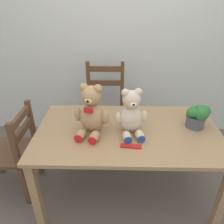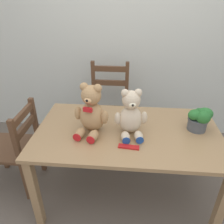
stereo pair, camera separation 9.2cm
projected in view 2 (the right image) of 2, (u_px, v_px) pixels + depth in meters
wall_back at (132, 30)px, 2.44m from camera, size 8.00×0.04×2.60m
dining_table at (128, 139)px, 1.79m from camera, size 1.47×0.84×0.71m
wooden_chair_behind at (109, 110)px, 2.51m from camera, size 0.42×0.42×1.01m
wooden_chair_side at (14, 147)px, 2.00m from camera, size 0.46×0.41×0.85m
teddy_bear_left at (92, 112)px, 1.67m from camera, size 0.28×0.30×0.40m
teddy_bear_right at (131, 115)px, 1.65m from camera, size 0.26×0.27×0.37m
potted_plant at (199, 118)px, 1.71m from camera, size 0.19×0.17×0.19m
chocolate_bar at (129, 147)px, 1.56m from camera, size 0.15×0.06×0.01m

